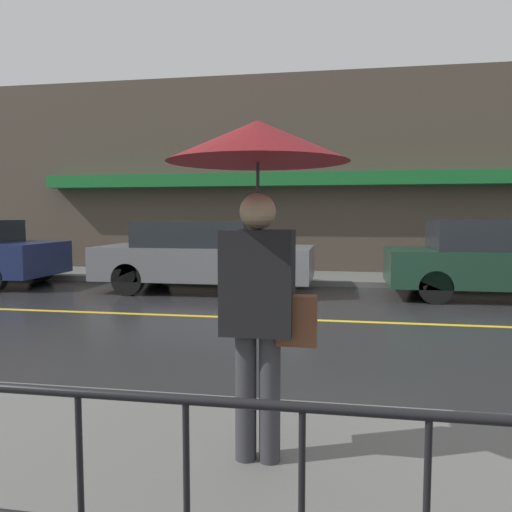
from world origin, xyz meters
name	(u,v)px	position (x,y,z in m)	size (l,w,h in m)	color
ground_plane	(346,321)	(0.00, 0.00, 0.00)	(80.00, 80.00, 0.00)	#262628
sidewalk_near	(353,504)	(0.00, -5.09, 0.06)	(28.00, 2.64, 0.13)	#60605E
sidewalk_far	(344,279)	(0.00, 4.82, 0.06)	(28.00, 2.11, 0.13)	#60605E
lane_marking	(346,321)	(0.00, 0.00, 0.00)	(25.20, 0.12, 0.01)	gold
building_storefront	(346,175)	(0.00, 6.00, 2.72)	(28.00, 0.85, 5.46)	#4C4238
railing_foreground	(363,503)	(0.00, -6.16, 0.70)	(12.00, 0.04, 0.90)	black
pedestrian	(259,190)	(-0.57, -4.81, 1.79)	(1.09, 1.09, 2.08)	#333338
car_grey	(203,256)	(-3.03, 2.64, 0.78)	(4.59, 1.84, 1.52)	slate
car_dark_green	(497,260)	(2.94, 2.64, 0.78)	(4.31, 1.75, 1.55)	#193828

